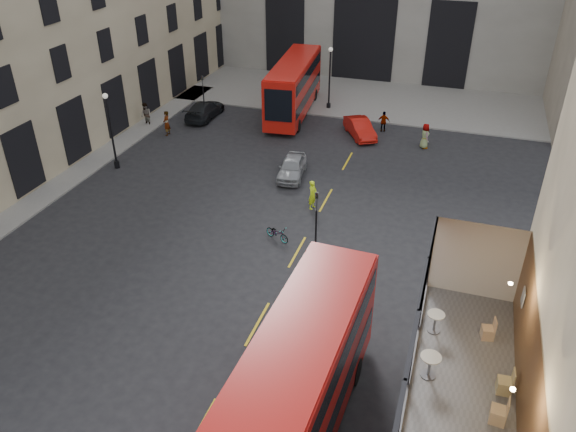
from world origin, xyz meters
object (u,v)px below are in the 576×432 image
(car_b, at_px, (360,128))
(pedestrian_e, at_px, (167,123))
(street_lamp_b, at_px, (329,82))
(cafe_table_mid, at_px, (430,363))
(bus_far, at_px, (294,85))
(cyclist, at_px, (313,195))
(pedestrian_c, at_px, (384,122))
(bus_near, at_px, (292,397))
(bicycle, at_px, (277,233))
(street_lamp_a, at_px, (112,136))
(cafe_chair_b, at_px, (499,414))
(traffic_light_near, at_px, (316,216))
(car_a, at_px, (292,167))
(pedestrian_a, at_px, (146,115))
(pedestrian_d, at_px, (425,136))
(cafe_chair_d, at_px, (488,332))
(cafe_chair_c, at_px, (505,385))
(car_c, at_px, (205,110))
(cafe_table_far, at_px, (435,320))
(pedestrian_b, at_px, (311,84))

(car_b, distance_m, pedestrian_e, 15.03)
(street_lamp_b, bearing_deg, cafe_table_mid, -70.92)
(street_lamp_b, relative_size, bus_far, 0.46)
(cyclist, bearing_deg, pedestrian_c, 5.02)
(bus_near, bearing_deg, bicycle, 111.19)
(car_b, bearing_deg, street_lamp_a, -175.12)
(cafe_table_mid, xyz_separation_m, cafe_chair_b, (1.94, -1.07, -0.25))
(traffic_light_near, distance_m, street_lamp_a, 17.09)
(bus_far, distance_m, cafe_table_mid, 34.38)
(street_lamp_b, distance_m, bicycle, 21.42)
(car_a, height_order, pedestrian_a, pedestrian_a)
(car_a, bearing_deg, cafe_table_mid, -69.60)
(cafe_table_mid, bearing_deg, street_lamp_b, 109.08)
(car_b, distance_m, pedestrian_d, 5.06)
(traffic_light_near, height_order, bus_near, bus_near)
(cafe_chair_d, bearing_deg, cafe_table_mid, -126.18)
(bus_far, relative_size, pedestrian_d, 6.14)
(car_a, xyz_separation_m, bicycle, (1.62, -7.69, -0.26))
(cyclist, relative_size, pedestrian_a, 0.95)
(car_b, height_order, cafe_chair_b, cafe_chair_b)
(bus_near, bearing_deg, pedestrian_d, 87.10)
(traffic_light_near, relative_size, pedestrian_c, 2.29)
(pedestrian_d, relative_size, cafe_chair_d, 2.46)
(street_lamp_a, distance_m, bicycle, 14.67)
(traffic_light_near, bearing_deg, car_b, 93.88)
(street_lamp_b, distance_m, pedestrian_a, 15.60)
(car_a, relative_size, cafe_chair_c, 4.85)
(pedestrian_c, bearing_deg, car_a, 61.89)
(car_a, xyz_separation_m, cafe_chair_d, (12.17, -17.64, 4.15))
(pedestrian_c, xyz_separation_m, cafe_table_mid, (6.08, -29.63, 4.27))
(cafe_chair_d, bearing_deg, car_c, 131.10)
(bus_far, relative_size, cafe_chair_d, 15.11)
(street_lamp_b, bearing_deg, bicycle, -83.05)
(cyclist, relative_size, cafe_table_far, 2.61)
(bus_far, relative_size, pedestrian_e, 5.92)
(car_a, height_order, pedestrian_b, pedestrian_b)
(bus_near, relative_size, cyclist, 6.65)
(bus_near, relative_size, car_b, 2.92)
(pedestrian_b, relative_size, pedestrian_c, 1.09)
(bus_near, bearing_deg, cafe_chair_c, 4.53)
(street_lamp_a, bearing_deg, car_c, 81.13)
(bus_far, distance_m, pedestrian_b, 5.83)
(traffic_light_near, xyz_separation_m, pedestrian_e, (-15.50, 12.33, -1.45))
(pedestrian_b, bearing_deg, pedestrian_e, 175.31)
(street_lamp_b, height_order, bicycle, street_lamp_b)
(bicycle, bearing_deg, pedestrian_a, 74.87)
(bus_far, xyz_separation_m, cyclist, (6.00, -15.13, -1.63))
(cafe_chair_b, bearing_deg, pedestrian_a, 135.63)
(street_lamp_a, height_order, bus_far, street_lamp_a)
(bus_near, height_order, pedestrian_b, bus_near)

